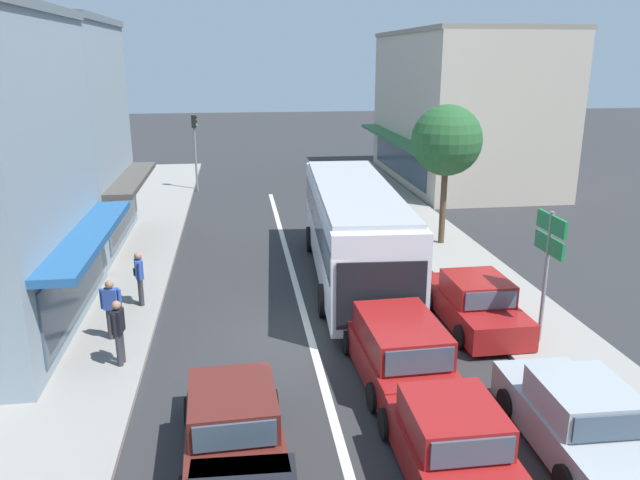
# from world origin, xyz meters

# --- Properties ---
(ground_plane) EXTENTS (140.00, 140.00, 0.00)m
(ground_plane) POSITION_xyz_m (0.00, 0.00, 0.00)
(ground_plane) COLOR #2D2D30
(lane_centre_line) EXTENTS (0.20, 28.00, 0.01)m
(lane_centre_line) POSITION_xyz_m (0.00, 4.00, 0.00)
(lane_centre_line) COLOR silver
(lane_centre_line) RESTS_ON ground
(sidewalk_left) EXTENTS (5.20, 44.00, 0.14)m
(sidewalk_left) POSITION_xyz_m (-6.80, 6.00, 0.07)
(sidewalk_left) COLOR gray
(sidewalk_left) RESTS_ON ground
(kerb_right) EXTENTS (2.80, 44.00, 0.12)m
(kerb_right) POSITION_xyz_m (6.20, 6.00, 0.06)
(kerb_right) COLOR gray
(kerb_right) RESTS_ON ground
(shopfront_mid_block) EXTENTS (8.84, 7.37, 8.63)m
(shopfront_mid_block) POSITION_xyz_m (-10.18, 9.16, 4.31)
(shopfront_mid_block) COLOR #84939E
(shopfront_mid_block) RESTS_ON ground
(building_right_far) EXTENTS (8.49, 13.90, 8.69)m
(building_right_far) POSITION_xyz_m (11.48, 20.40, 4.34)
(building_right_far) COLOR beige
(building_right_far) RESTS_ON ground
(city_bus) EXTENTS (3.19, 10.98, 3.23)m
(city_bus) POSITION_xyz_m (1.97, 4.10, 1.88)
(city_bus) COLOR silver
(city_bus) RESTS_ON ground
(sedan_adjacent_lane_lead) EXTENTS (1.91, 4.20, 1.47)m
(sedan_adjacent_lane_lead) POSITION_xyz_m (1.77, -6.22, 0.66)
(sedan_adjacent_lane_lead) COLOR maroon
(sedan_adjacent_lane_lead) RESTS_ON ground
(sedan_behind_bus_near) EXTENTS (2.02, 4.26, 1.47)m
(sedan_behind_bus_near) POSITION_xyz_m (-2.04, -5.25, 0.66)
(sedan_behind_bus_near) COLOR #561E19
(sedan_behind_bus_near) RESTS_ON ground
(wagon_queue_far_back) EXTENTS (2.05, 4.56, 1.58)m
(wagon_queue_far_back) POSITION_xyz_m (1.73, -2.66, 0.75)
(wagon_queue_far_back) COLOR maroon
(wagon_queue_far_back) RESTS_ON ground
(parked_sedan_kerb_front) EXTENTS (1.97, 4.24, 1.47)m
(parked_sedan_kerb_front) POSITION_xyz_m (4.41, -5.87, 0.66)
(parked_sedan_kerb_front) COLOR #9EA3A8
(parked_sedan_kerb_front) RESTS_ON ground
(parked_sedan_kerb_second) EXTENTS (1.94, 4.22, 1.47)m
(parked_sedan_kerb_second) POSITION_xyz_m (4.62, -0.07, 0.66)
(parked_sedan_kerb_second) COLOR maroon
(parked_sedan_kerb_second) RESTS_ON ground
(traffic_light_downstreet) EXTENTS (0.33, 0.24, 4.20)m
(traffic_light_downstreet) POSITION_xyz_m (-3.99, 19.43, 2.85)
(traffic_light_downstreet) COLOR gray
(traffic_light_downstreet) RESTS_ON ground
(directional_road_sign) EXTENTS (0.10, 1.40, 3.60)m
(directional_road_sign) POSITION_xyz_m (5.85, -1.48, 2.70)
(directional_road_sign) COLOR gray
(directional_road_sign) RESTS_ON ground
(street_tree_right) EXTENTS (2.70, 2.70, 5.54)m
(street_tree_right) POSITION_xyz_m (6.18, 7.55, 4.16)
(street_tree_right) COLOR brown
(street_tree_right) RESTS_ON ground
(pedestrian_with_handbag_near) EXTENTS (0.37, 0.65, 1.63)m
(pedestrian_with_handbag_near) POSITION_xyz_m (-4.76, 2.47, 1.07)
(pedestrian_with_handbag_near) COLOR #333338
(pedestrian_with_handbag_near) RESTS_ON sidewalk_left
(pedestrian_browsing_midblock) EXTENTS (0.27, 0.56, 1.63)m
(pedestrian_browsing_midblock) POSITION_xyz_m (-4.72, -1.33, 1.07)
(pedestrian_browsing_midblock) COLOR #333338
(pedestrian_browsing_midblock) RESTS_ON sidewalk_left
(pedestrian_far_walker) EXTENTS (0.56, 0.29, 1.63)m
(pedestrian_far_walker) POSITION_xyz_m (-5.14, 0.13, 1.07)
(pedestrian_far_walker) COLOR #333338
(pedestrian_far_walker) RESTS_ON sidewalk_left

